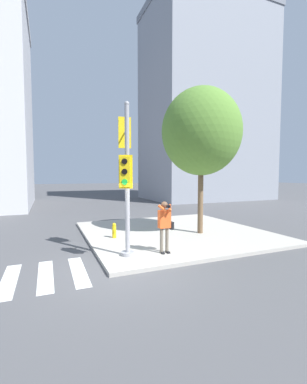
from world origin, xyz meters
The scene contains 7 objects.
ground_plane centered at (0.00, 0.00, 0.00)m, with size 160.00×160.00×0.00m, color #4C4C4F.
sidewalk_corner centered at (3.50, 3.50, 0.06)m, with size 8.00×8.00×0.13m.
traffic_signal_pole centered at (0.36, 0.81, 2.92)m, with size 0.65×1.33×4.93m.
person_photographer centered at (1.64, 0.59, 1.17)m, with size 0.58×0.54×1.74m.
street_tree centered at (4.40, 2.68, 4.65)m, with size 3.51×3.51×6.47m.
fire_hydrant centered at (0.58, 3.28, 0.44)m, with size 0.16×0.22×0.63m.
building_right centered at (15.32, 18.59, 10.87)m, with size 13.58×9.49×21.71m.
Camera 1 is at (-1.99, -7.10, 2.74)m, focal length 24.00 mm.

